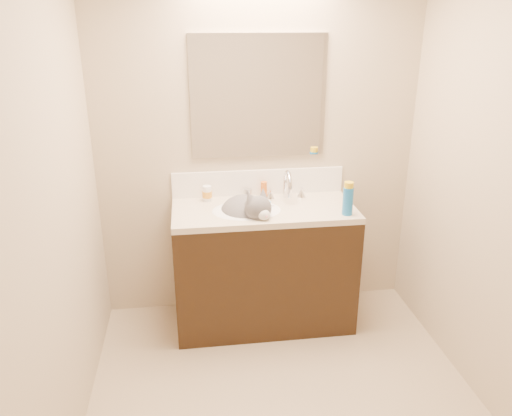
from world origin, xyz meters
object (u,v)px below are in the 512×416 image
object	(u,v)px
cat	(248,213)
silver_jar	(248,193)
pill_bottle	(207,193)
amber_bottle	(264,189)
vanity_cabinet	(264,268)
basin	(247,220)
faucet	(287,187)
spray_can	(348,201)

from	to	relation	value
cat	silver_jar	size ratio (longest dim) A/B	7.66
pill_bottle	amber_bottle	bearing A→B (deg)	4.60
cat	vanity_cabinet	bearing A→B (deg)	-9.36
vanity_cabinet	basin	xyz separation A→B (m)	(-0.12, -0.03, 0.38)
faucet	cat	xyz separation A→B (m)	(-0.29, -0.17, -0.10)
cat	spray_can	world-z (taller)	cat
spray_can	cat	bearing A→B (deg)	165.46
spray_can	silver_jar	bearing A→B (deg)	146.12
silver_jar	cat	bearing A→B (deg)	-97.01
basin	amber_bottle	bearing A→B (deg)	58.18
basin	vanity_cabinet	bearing A→B (deg)	14.04
basin	spray_can	distance (m)	0.66
basin	silver_jar	xyz separation A→B (m)	(0.04, 0.24, 0.10)
pill_bottle	spray_can	world-z (taller)	spray_can
silver_jar	spray_can	bearing A→B (deg)	-33.88
vanity_cabinet	faucet	bearing A→B (deg)	37.29
basin	faucet	size ratio (longest dim) A/B	1.61
faucet	cat	world-z (taller)	faucet
pill_bottle	amber_bottle	size ratio (longest dim) A/B	0.98
vanity_cabinet	silver_jar	distance (m)	0.53
faucet	vanity_cabinet	bearing A→B (deg)	-142.71
pill_bottle	amber_bottle	world-z (taller)	amber_bottle
silver_jar	spray_can	xyz separation A→B (m)	(0.59, -0.39, 0.06)
basin	faucet	bearing A→B (deg)	29.12
amber_bottle	cat	bearing A→B (deg)	-120.68
silver_jar	amber_bottle	distance (m)	0.12
cat	spray_can	bearing A→B (deg)	-38.21
basin	silver_jar	bearing A→B (deg)	81.26
cat	amber_bottle	size ratio (longest dim) A/B	4.56
silver_jar	amber_bottle	xyz separation A→B (m)	(0.12, 0.01, 0.02)
cat	amber_bottle	world-z (taller)	cat
amber_bottle	basin	bearing A→B (deg)	-121.82
faucet	spray_can	bearing A→B (deg)	-45.11
basin	amber_bottle	size ratio (longest dim) A/B	4.18
vanity_cabinet	basin	distance (m)	0.40
basin	cat	bearing A→B (deg)	9.95
spray_can	basin	bearing A→B (deg)	165.74
pill_bottle	spray_can	xyz separation A→B (m)	(0.87, -0.37, 0.04)
faucet	amber_bottle	distance (m)	0.17
amber_bottle	faucet	bearing A→B (deg)	-27.60
pill_bottle	amber_bottle	distance (m)	0.40
vanity_cabinet	pill_bottle	world-z (taller)	pill_bottle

